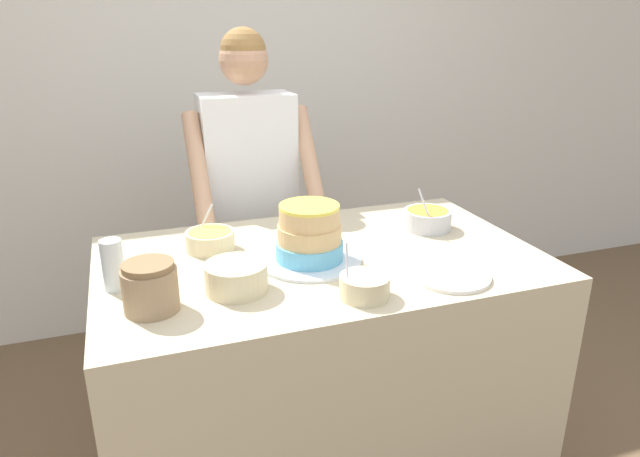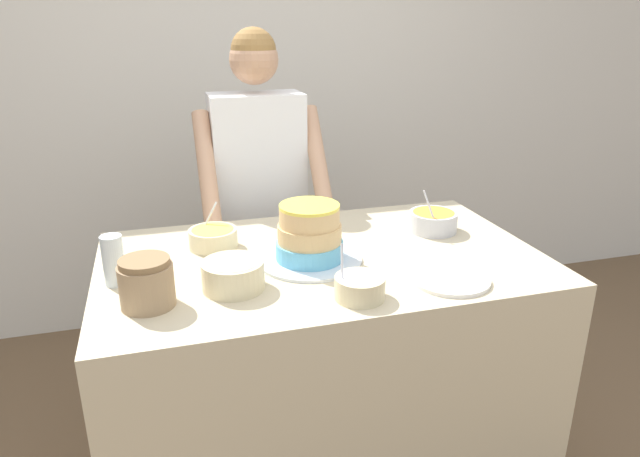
% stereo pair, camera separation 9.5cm
% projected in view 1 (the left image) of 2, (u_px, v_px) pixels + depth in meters
% --- Properties ---
extents(wall_back, '(10.00, 0.05, 2.60)m').
position_uv_depth(wall_back, '(228.00, 92.00, 3.09)').
color(wall_back, silver).
rests_on(wall_back, ground_plane).
extents(counter, '(1.43, 0.86, 0.95)m').
position_uv_depth(counter, '(321.00, 378.00, 2.04)').
color(counter, '#C6B793').
rests_on(counter, ground_plane).
extents(person_baker, '(0.52, 0.46, 1.65)m').
position_uv_depth(person_baker, '(250.00, 188.00, 2.44)').
color(person_baker, '#2D2D38').
rests_on(person_baker, ground_plane).
extents(cake, '(0.34, 0.34, 0.19)m').
position_uv_depth(cake, '(309.00, 237.00, 1.80)').
color(cake, silver).
rests_on(cake, counter).
extents(frosting_bowl_white, '(0.14, 0.14, 0.16)m').
position_uv_depth(frosting_bowl_white, '(364.00, 285.00, 1.59)').
color(frosting_bowl_white, beige).
rests_on(frosting_bowl_white, counter).
extents(frosting_bowl_yellow, '(0.16, 0.16, 0.14)m').
position_uv_depth(frosting_bowl_yellow, '(210.00, 239.00, 1.91)').
color(frosting_bowl_yellow, beige).
rests_on(frosting_bowl_yellow, counter).
extents(frosting_bowl_pink, '(0.18, 0.18, 0.08)m').
position_uv_depth(frosting_bowl_pink, '(236.00, 276.00, 1.62)').
color(frosting_bowl_pink, beige).
rests_on(frosting_bowl_pink, counter).
extents(frosting_bowl_orange, '(0.17, 0.17, 0.17)m').
position_uv_depth(frosting_bowl_orange, '(427.00, 218.00, 2.10)').
color(frosting_bowl_orange, silver).
rests_on(frosting_bowl_orange, counter).
extents(drinking_glass, '(0.06, 0.06, 0.15)m').
position_uv_depth(drinking_glass, '(113.00, 265.00, 1.62)').
color(drinking_glass, silver).
rests_on(drinking_glass, counter).
extents(ceramic_plate, '(0.24, 0.24, 0.01)m').
position_uv_depth(ceramic_plate, '(451.00, 276.00, 1.71)').
color(ceramic_plate, white).
rests_on(ceramic_plate, counter).
extents(stoneware_jar, '(0.15, 0.15, 0.14)m').
position_uv_depth(stoneware_jar, '(150.00, 287.00, 1.50)').
color(stoneware_jar, '#9E7F5B').
rests_on(stoneware_jar, counter).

